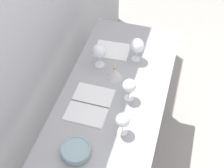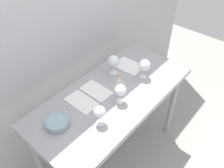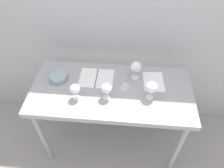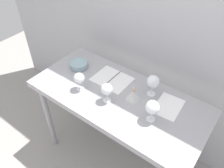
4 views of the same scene
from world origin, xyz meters
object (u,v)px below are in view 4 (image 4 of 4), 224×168
object	(u,v)px
wine_glass_far_right	(153,82)
decanter_funnel	(133,94)
tasting_sheet_upper	(168,106)
tasting_bowl	(79,64)
open_notebook	(112,79)
wine_glass_near_left	(79,78)
wine_glass_near_center	(107,90)
wine_glass_near_right	(153,108)

from	to	relation	value
wine_glass_far_right	decanter_funnel	bearing A→B (deg)	-123.59
tasting_sheet_upper	tasting_bowl	xyz separation A→B (m)	(-0.85, -0.04, 0.03)
tasting_sheet_upper	decanter_funnel	xyz separation A→B (m)	(-0.25, -0.09, 0.04)
open_notebook	tasting_bowl	bearing A→B (deg)	-173.73
wine_glass_far_right	tasting_sheet_upper	xyz separation A→B (m)	(0.17, -0.04, -0.12)
wine_glass_far_right	wine_glass_near_left	distance (m)	0.56
wine_glass_near_center	tasting_sheet_upper	size ratio (longest dim) A/B	0.66
open_notebook	wine_glass_near_right	bearing A→B (deg)	-20.78
wine_glass_far_right	wine_glass_near_center	bearing A→B (deg)	-131.40
wine_glass_near_center	wine_glass_near_left	xyz separation A→B (m)	(-0.25, -0.02, -0.00)
tasting_sheet_upper	wine_glass_near_right	bearing A→B (deg)	-106.64
wine_glass_near_center	open_notebook	world-z (taller)	wine_glass_near_center
wine_glass_far_right	wine_glass_near_left	size ratio (longest dim) A/B	1.15
wine_glass_far_right	open_notebook	bearing A→B (deg)	-172.63
wine_glass_near_center	wine_glass_far_right	world-z (taller)	wine_glass_far_right
open_notebook	decanter_funnel	size ratio (longest dim) A/B	2.18
wine_glass_far_right	tasting_bowl	bearing A→B (deg)	-173.24
wine_glass_far_right	wine_glass_near_right	world-z (taller)	wine_glass_far_right
wine_glass_near_center	tasting_sheet_upper	xyz separation A→B (m)	(0.40, 0.22, -0.11)
wine_glass_far_right	open_notebook	size ratio (longest dim) A/B	0.58
wine_glass_near_left	wine_glass_near_center	bearing A→B (deg)	5.62
wine_glass_far_right	tasting_sheet_upper	size ratio (longest dim) A/B	0.73
wine_glass_near_left	tasting_bowl	size ratio (longest dim) A/B	0.95
wine_glass_near_center	tasting_bowl	world-z (taller)	wine_glass_near_center
wine_glass_far_right	wine_glass_near_right	xyz separation A→B (m)	(0.12, -0.22, -0.00)
wine_glass_near_right	tasting_bowl	size ratio (longest dim) A/B	1.07
wine_glass_near_left	tasting_bowl	bearing A→B (deg)	135.06
wine_glass_near_right	decanter_funnel	bearing A→B (deg)	155.27
tasting_bowl	decanter_funnel	world-z (taller)	decanter_funnel
decanter_funnel	wine_glass_near_right	bearing A→B (deg)	-24.73
wine_glass_near_left	wine_glass_near_right	xyz separation A→B (m)	(0.60, 0.06, 0.01)
wine_glass_near_center	open_notebook	distance (m)	0.27
tasting_sheet_upper	decanter_funnel	bearing A→B (deg)	-164.29
wine_glass_far_right	wine_glass_near_right	bearing A→B (deg)	-61.19
wine_glass_near_right	open_notebook	bearing A→B (deg)	159.08
wine_glass_near_right	tasting_sheet_upper	size ratio (longest dim) A/B	0.72
wine_glass_near_center	tasting_sheet_upper	bearing A→B (deg)	29.22
open_notebook	decanter_funnel	bearing A→B (deg)	-17.59
wine_glass_near_center	wine_glass_near_right	xyz separation A→B (m)	(0.35, 0.04, 0.01)
wine_glass_near_center	wine_glass_near_left	size ratio (longest dim) A/B	1.04
wine_glass_near_right	tasting_bowl	world-z (taller)	wine_glass_near_right
wine_glass_near_center	wine_glass_far_right	size ratio (longest dim) A/B	0.90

